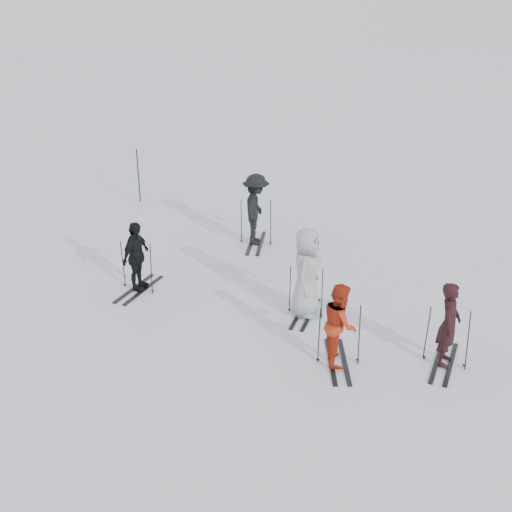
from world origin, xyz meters
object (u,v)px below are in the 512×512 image
Objects in this scene: skier_grey at (306,273)px; skier_uphill_left at (136,258)px; skier_red at (340,325)px; skier_near_dark at (449,325)px; piste_marker at (138,176)px; skier_uphill_far at (256,210)px.

skier_grey is 3.94m from skier_uphill_left.
skier_uphill_left is (-3.76, 1.17, -0.15)m from skier_grey.
skier_uphill_left is (-4.24, 3.03, 0.02)m from skier_red.
skier_near_dark is at bearing -93.57° from skier_uphill_left.
skier_red is at bearing -147.23° from skier_grey.
piste_marker is at bearing 29.50° from skier_red.
skier_uphill_left is at bearing 86.53° from skier_near_dark.
skier_red is 6.05m from skier_uphill_far.
skier_red is 1.93m from skier_grey.
skier_uphill_far is (-1.06, 3.98, -0.01)m from skier_grey.
piste_marker is at bearing 52.89° from skier_uphill_far.
skier_near_dark is 1.03× the size of skier_red.
skier_red is 0.82× the size of skier_grey.
skier_near_dark is 6.93m from skier_uphill_left.
skier_near_dark is 1.00× the size of skier_uphill_left.
skier_grey is (-2.45, 1.91, 0.15)m from skier_near_dark.
skier_near_dark is 0.84× the size of skier_grey.
skier_grey reaches higher than piste_marker.
piste_marker is (-5.28, 9.41, 0.07)m from skier_red.
skier_uphill_left is 6.47m from piste_marker.
skier_uphill_left reaches higher than skier_red.
skier_red is at bearing -158.62° from skier_uphill_far.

